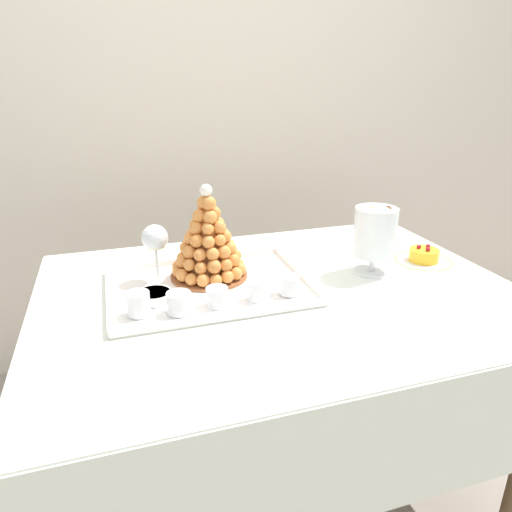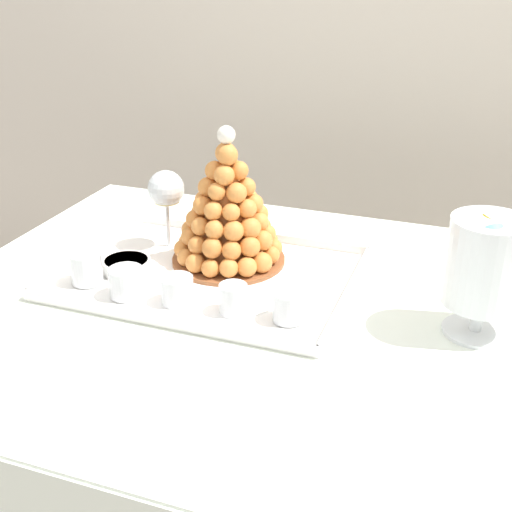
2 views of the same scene
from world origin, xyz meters
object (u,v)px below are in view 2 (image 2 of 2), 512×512
object	(u,v)px
serving_tray	(208,275)
dessert_cup_right	(288,307)
macaron_goblet	(486,264)
dessert_cup_mid_right	(233,300)
dessert_cup_centre	(177,291)
dessert_cup_left	(87,269)
dessert_cup_mid_left	(126,283)
croquembouche	(228,212)
wine_glass	(166,192)
creme_brulee_ramekin	(127,265)

from	to	relation	value
serving_tray	dessert_cup_right	world-z (taller)	dessert_cup_right
macaron_goblet	serving_tray	bearing A→B (deg)	176.34
dessert_cup_mid_right	dessert_cup_right	xyz separation A→B (m)	(0.10, 0.01, -0.00)
dessert_cup_centre	macaron_goblet	bearing A→B (deg)	10.17
serving_tray	macaron_goblet	world-z (taller)	macaron_goblet
dessert_cup_left	dessert_cup_mid_left	world-z (taller)	dessert_cup_left
serving_tray	dessert_cup_left	distance (m)	0.23
croquembouche	dessert_cup_right	world-z (taller)	croquembouche
croquembouche	wine_glass	bearing A→B (deg)	169.71
serving_tray	croquembouche	xyz separation A→B (m)	(0.02, 0.07, 0.11)
dessert_cup_left	wine_glass	xyz separation A→B (m)	(0.07, 0.20, 0.09)
croquembouche	dessert_cup_mid_left	bearing A→B (deg)	-121.20
dessert_cup_mid_left	dessert_cup_centre	xyz separation A→B (m)	(0.10, 0.01, -0.00)
dessert_cup_mid_right	macaron_goblet	xyz separation A→B (m)	(0.40, 0.09, 0.09)
dessert_cup_left	dessert_cup_centre	world-z (taller)	dessert_cup_left
croquembouche	dessert_cup_mid_left	size ratio (longest dim) A/B	4.46
wine_glass	dessert_cup_mid_right	bearing A→B (deg)	-42.89
dessert_cup_mid_left	dessert_cup_centre	size ratio (longest dim) A/B	1.08
creme_brulee_ramekin	dessert_cup_mid_left	bearing A→B (deg)	-59.70
creme_brulee_ramekin	wine_glass	bearing A→B (deg)	79.75
dessert_cup_centre	wine_glass	distance (m)	0.27
dessert_cup_centre	wine_glass	bearing A→B (deg)	120.20
dessert_cup_left	serving_tray	bearing A→B (deg)	28.27
serving_tray	dessert_cup_centre	bearing A→B (deg)	-92.27
dessert_cup_mid_left	macaron_goblet	distance (m)	0.61
dessert_cup_left	dessert_cup_right	size ratio (longest dim) A/B	1.09
serving_tray	croquembouche	world-z (taller)	croquembouche
serving_tray	dessert_cup_right	size ratio (longest dim) A/B	10.29
croquembouche	dessert_cup_mid_left	distance (m)	0.24
dessert_cup_mid_left	macaron_goblet	bearing A→B (deg)	9.12
croquembouche	dessert_cup_centre	bearing A→B (deg)	-96.13
croquembouche	wine_glass	world-z (taller)	croquembouche
wine_glass	dessert_cup_centre	bearing A→B (deg)	-59.80
serving_tray	macaron_goblet	size ratio (longest dim) A/B	2.57
serving_tray	dessert_cup_centre	world-z (taller)	dessert_cup_centre
dessert_cup_left	dessert_cup_mid_left	distance (m)	0.10
dessert_cup_centre	creme_brulee_ramekin	xyz separation A→B (m)	(-0.15, 0.08, -0.01)
dessert_cup_left	creme_brulee_ramekin	world-z (taller)	dessert_cup_left
croquembouche	dessert_cup_right	xyz separation A→B (m)	(0.18, -0.18, -0.08)
dessert_cup_mid_left	wine_glass	size ratio (longest dim) A/B	0.36
dessert_cup_mid_left	dessert_cup_mid_right	world-z (taller)	same
dessert_cup_mid_left	wine_glass	distance (m)	0.24
serving_tray	croquembouche	bearing A→B (deg)	77.12
dessert_cup_mid_right	wine_glass	bearing A→B (deg)	137.11
creme_brulee_ramekin	macaron_goblet	xyz separation A→B (m)	(0.65, 0.01, 0.11)
macaron_goblet	dessert_cup_left	bearing A→B (deg)	-173.81
serving_tray	wine_glass	bearing A→B (deg)	144.09
dessert_cup_left	creme_brulee_ramekin	xyz separation A→B (m)	(0.04, 0.07, -0.01)
serving_tray	macaron_goblet	xyz separation A→B (m)	(0.50, -0.03, 0.12)
wine_glass	macaron_goblet	bearing A→B (deg)	-11.40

